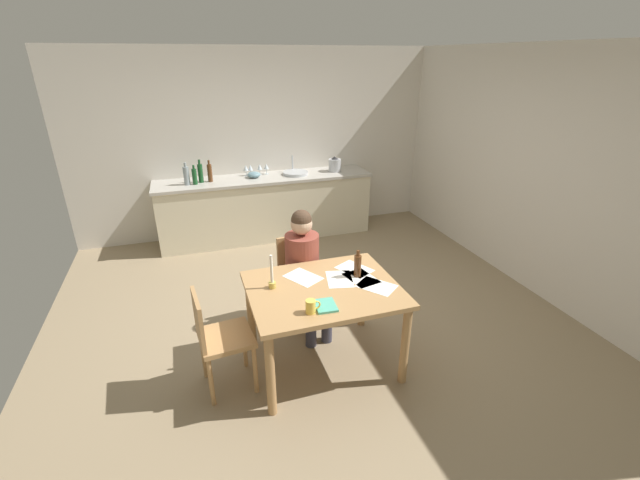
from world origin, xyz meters
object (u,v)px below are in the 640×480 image
at_px(stovetop_kettle, 335,165).
at_px(wine_glass_back_left, 250,168).
at_px(candlestick, 272,279).
at_px(mixing_bowl, 254,175).
at_px(book_magazine, 326,306).
at_px(bottle_oil, 186,175).
at_px(chair_side_empty, 218,337).
at_px(coffee_mug, 311,306).
at_px(person_seated, 305,264).
at_px(chair_at_table, 300,276).
at_px(bottle_sauce, 210,173).
at_px(bottle_wine_red, 200,173).
at_px(sink_unit, 295,173).
at_px(wine_bottle_on_table, 358,265).
at_px(wine_glass_by_kettle, 260,167).
at_px(bottle_vinegar, 195,176).
at_px(wine_glass_near_sink, 266,167).
at_px(dining_table, 323,299).
at_px(wine_glass_back_right, 246,168).

xyz_separation_m(stovetop_kettle, wine_glass_back_left, (-1.22, 0.15, 0.01)).
bearing_deg(candlestick, mixing_bowl, 82.90).
distance_m(book_magazine, bottle_oil, 3.27).
relative_size(chair_side_empty, coffee_mug, 7.65).
xyz_separation_m(chair_side_empty, mixing_bowl, (0.82, 2.98, 0.45)).
bearing_deg(stovetop_kettle, person_seated, -115.94).
relative_size(chair_at_table, chair_side_empty, 0.99).
bearing_deg(bottle_sauce, stovetop_kettle, 0.22).
height_order(bottle_wine_red, wine_glass_back_left, bottle_wine_red).
bearing_deg(sink_unit, stovetop_kettle, -0.40).
height_order(book_magazine, wine_bottle_on_table, wine_bottle_on_table).
height_order(chair_side_empty, sink_unit, sink_unit).
height_order(chair_side_empty, stovetop_kettle, stovetop_kettle).
relative_size(sink_unit, wine_glass_back_left, 2.34).
bearing_deg(wine_glass_by_kettle, bottle_wine_red, -169.55).
xyz_separation_m(coffee_mug, bottle_vinegar, (-0.64, 3.17, 0.20)).
height_order(bottle_sauce, wine_glass_near_sink, bottle_sauce).
relative_size(book_magazine, bottle_sauce, 0.65).
xyz_separation_m(chair_side_empty, wine_bottle_on_table, (1.20, 0.11, 0.37)).
height_order(bottle_oil, mixing_bowl, bottle_oil).
height_order(coffee_mug, bottle_oil, bottle_oil).
xyz_separation_m(dining_table, bottle_oil, (-0.94, 2.87, 0.38)).
relative_size(chair_at_table, bottle_sauce, 2.95).
xyz_separation_m(wine_glass_by_kettle, wine_glass_back_left, (-0.13, 0.00, 0.00)).
bearing_deg(stovetop_kettle, sink_unit, 179.60).
relative_size(book_magazine, bottle_oil, 0.64).
bearing_deg(bottle_wine_red, wine_glass_back_left, 12.38).
xyz_separation_m(person_seated, candlestick, (-0.40, -0.45, 0.16)).
bearing_deg(chair_at_table, wine_bottle_on_table, -62.20).
relative_size(mixing_bowl, wine_glass_by_kettle, 1.18).
bearing_deg(bottle_oil, wine_glass_back_right, 14.70).
xyz_separation_m(candlestick, wine_glass_by_kettle, (0.46, 2.96, 0.17)).
distance_m(dining_table, coffee_mug, 0.40).
xyz_separation_m(bottle_wine_red, wine_glass_back_right, (0.63, 0.15, -0.02)).
bearing_deg(bottle_vinegar, wine_glass_back_left, 16.30).
distance_m(sink_unit, wine_glass_back_right, 0.71).
distance_m(sink_unit, wine_glass_near_sink, 0.42).
distance_m(bottle_vinegar, mixing_bowl, 0.81).
bearing_deg(mixing_bowl, sink_unit, -1.25).
height_order(dining_table, bottle_sauce, bottle_sauce).
distance_m(candlestick, wine_glass_back_right, 2.98).
height_order(candlestick, wine_glass_near_sink, wine_glass_near_sink).
relative_size(book_magazine, wine_glass_back_left, 1.23).
xyz_separation_m(mixing_bowl, wine_glass_back_right, (-0.09, 0.13, 0.07)).
bearing_deg(wine_glass_back_right, mixing_bowl, -56.95).
bearing_deg(dining_table, sink_unit, 79.23).
xyz_separation_m(coffee_mug, wine_glass_by_kettle, (0.27, 3.40, 0.20)).
height_order(person_seated, wine_glass_by_kettle, person_seated).
relative_size(coffee_mug, mixing_bowl, 0.63).
distance_m(chair_side_empty, bottle_sauce, 3.01).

